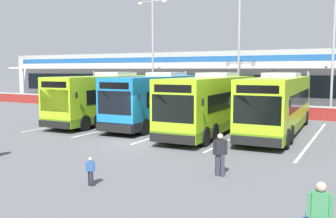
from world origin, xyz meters
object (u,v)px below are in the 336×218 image
object	(u,v)px
pedestrian_near_bin	(220,153)
lamp_post_west	(153,47)
pedestrian_child	(91,170)
lamp_post_east	(334,41)
lamp_post_centre	(239,44)
coach_bus_left_centre	(161,100)
coach_bus_centre	(212,104)
coach_bus_right_centre	(278,105)
coach_bus_leftmost	(110,98)
pedestrian_with_handbag	(319,216)

from	to	relation	value
pedestrian_near_bin	lamp_post_west	world-z (taller)	lamp_post_west
pedestrian_child	lamp_post_east	xyz separation A→B (m)	(5.72, 23.37, 5.75)
lamp_post_west	lamp_post_centre	bearing A→B (deg)	3.50
coach_bus_left_centre	lamp_post_centre	distance (m)	11.45
coach_bus_centre	coach_bus_right_centre	xyz separation A→B (m)	(3.87, 1.31, 0.00)
pedestrian_near_bin	coach_bus_right_centre	bearing A→B (deg)	90.48
coach_bus_left_centre	coach_bus_right_centre	world-z (taller)	same
coach_bus_leftmost	pedestrian_near_bin	size ratio (longest dim) A/B	7.55
coach_bus_leftmost	coach_bus_centre	world-z (taller)	same
coach_bus_left_centre	pedestrian_near_bin	distance (m)	13.65
pedestrian_child	pedestrian_near_bin	xyz separation A→B (m)	(3.52, 3.21, 0.33)
coach_bus_right_centre	coach_bus_left_centre	bearing A→B (deg)	179.97
pedestrian_child	lamp_post_west	distance (m)	26.73
pedestrian_with_handbag	pedestrian_near_bin	distance (m)	6.10
coach_bus_leftmost	pedestrian_child	world-z (taller)	coach_bus_leftmost
pedestrian_near_bin	lamp_post_centre	xyz separation A→B (m)	(-5.89, 20.87, 5.42)
coach_bus_leftmost	lamp_post_east	distance (m)	18.52
lamp_post_west	pedestrian_with_handbag	bearing A→B (deg)	-53.08
coach_bus_left_centre	pedestrian_child	size ratio (longest dim) A/B	12.18
pedestrian_near_bin	lamp_post_centre	size ratio (longest dim) A/B	0.15
coach_bus_left_centre	lamp_post_east	world-z (taller)	lamp_post_east
lamp_post_east	coach_bus_centre	bearing A→B (deg)	-119.68
pedestrian_near_bin	pedestrian_child	bearing A→B (deg)	-137.62
coach_bus_leftmost	coach_bus_right_centre	bearing A→B (deg)	2.20
pedestrian_child	lamp_post_east	bearing A→B (deg)	76.24
coach_bus_left_centre	lamp_post_west	xyz separation A→B (m)	(-6.35, 9.66, 4.50)
coach_bus_leftmost	pedestrian_child	size ratio (longest dim) A/B	12.18
coach_bus_leftmost	lamp_post_west	world-z (taller)	lamp_post_west
pedestrian_child	lamp_post_west	world-z (taller)	lamp_post_west
pedestrian_child	pedestrian_near_bin	size ratio (longest dim) A/B	0.62
coach_bus_right_centre	pedestrian_with_handbag	xyz separation A→B (m)	(4.04, -15.31, -0.93)
coach_bus_centre	pedestrian_with_handbag	world-z (taller)	coach_bus_centre
coach_bus_centre	lamp_post_west	size ratio (longest dim) A/B	1.11
coach_bus_right_centre	coach_bus_centre	bearing A→B (deg)	-161.28
lamp_post_east	coach_bus_leftmost	bearing A→B (deg)	-146.23
coach_bus_leftmost	lamp_post_west	bearing A→B (deg)	101.64
coach_bus_left_centre	pedestrian_with_handbag	distance (m)	19.74
coach_bus_leftmost	pedestrian_with_handbag	size ratio (longest dim) A/B	7.55
lamp_post_east	lamp_post_centre	bearing A→B (deg)	174.96
pedestrian_with_handbag	lamp_post_west	bearing A→B (deg)	126.92
coach_bus_centre	pedestrian_child	distance (m)	12.62
pedestrian_with_handbag	lamp_post_west	distance (m)	31.71
lamp_post_west	lamp_post_centre	world-z (taller)	same
lamp_post_east	coach_bus_left_centre	bearing A→B (deg)	-138.36
coach_bus_leftmost	lamp_post_centre	distance (m)	13.47
pedestrian_child	coach_bus_centre	bearing A→B (deg)	92.00
coach_bus_leftmost	coach_bus_right_centre	size ratio (longest dim) A/B	1.00
lamp_post_east	pedestrian_child	bearing A→B (deg)	-103.76
coach_bus_right_centre	lamp_post_west	xyz separation A→B (m)	(-14.73, 9.67, 4.50)
lamp_post_west	lamp_post_east	bearing A→B (deg)	-0.56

